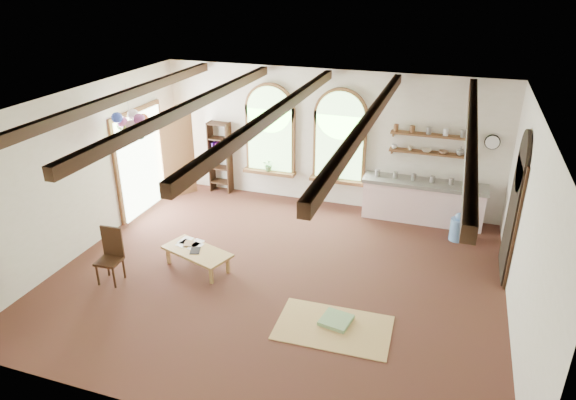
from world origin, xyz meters
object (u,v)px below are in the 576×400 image
at_px(kitchen_counter, 423,201).
at_px(side_chair, 111,267).
at_px(balloon_cluster, 131,125).
at_px(coffee_table, 197,252).

bearing_deg(kitchen_counter, side_chair, -139.77).
bearing_deg(balloon_cluster, side_chair, -73.09).
bearing_deg(coffee_table, kitchen_counter, 41.84).
xyz_separation_m(coffee_table, side_chair, (-1.27, -0.89, -0.04)).
bearing_deg(side_chair, balloon_cluster, 106.91).
distance_m(coffee_table, balloon_cluster, 2.93).
bearing_deg(coffee_table, balloon_cluster, 150.94).
bearing_deg(coffee_table, side_chair, -145.13).
relative_size(coffee_table, side_chair, 1.43).
height_order(coffee_table, balloon_cluster, balloon_cluster).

